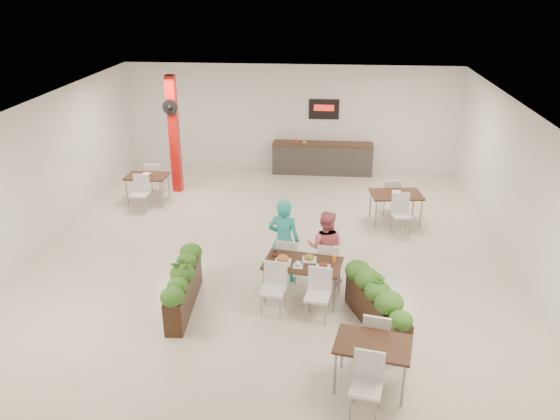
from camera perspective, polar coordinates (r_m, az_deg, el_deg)
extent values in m
plane|color=beige|center=(11.69, -1.08, -5.07)|extent=(12.00, 12.00, 0.00)
cube|color=white|center=(16.75, 1.12, 9.57)|extent=(10.00, 0.10, 3.20)
cube|color=white|center=(5.89, -7.86, -18.92)|extent=(10.00, 0.10, 3.20)
cube|color=white|center=(12.57, -24.46, 2.80)|extent=(0.10, 12.00, 3.20)
cube|color=white|center=(11.62, 24.18, 1.28)|extent=(0.10, 12.00, 3.20)
cube|color=white|center=(10.56, -1.21, 10.41)|extent=(10.00, 12.00, 0.04)
cube|color=#BA0F0C|center=(15.16, -10.99, 7.70)|extent=(0.25, 0.25, 3.20)
cylinder|color=black|center=(14.80, -11.42, 10.50)|extent=(0.40, 0.06, 0.40)
sphere|color=black|center=(14.76, -11.46, 10.46)|extent=(0.12, 0.12, 0.12)
cube|color=#322F2C|center=(16.68, 4.44, 5.35)|extent=(3.00, 0.60, 0.90)
cube|color=black|center=(16.55, 4.49, 6.90)|extent=(3.00, 0.62, 0.04)
cube|color=black|center=(16.60, 4.62, 10.45)|extent=(0.90, 0.04, 0.60)
cube|color=red|center=(16.56, 4.62, 10.59)|extent=(0.60, 0.02, 0.18)
imported|color=#A6481B|center=(16.54, 1.71, 7.37)|extent=(0.09, 0.09, 0.19)
imported|color=gold|center=(16.53, 2.58, 7.31)|extent=(0.13, 0.13, 0.17)
cube|color=black|center=(9.99, 2.38, -5.59)|extent=(1.51, 1.01, 0.04)
cylinder|color=gray|center=(10.02, -1.68, -7.94)|extent=(0.04, 0.04, 0.71)
cylinder|color=gray|center=(9.79, 5.62, -8.87)|extent=(0.04, 0.04, 0.71)
cylinder|color=gray|center=(10.59, -0.67, -6.10)|extent=(0.04, 0.04, 0.71)
cylinder|color=gray|center=(10.37, 6.23, -6.92)|extent=(0.04, 0.04, 0.71)
cube|color=white|center=(10.71, 0.94, -5.16)|extent=(0.48, 0.48, 0.05)
cube|color=white|center=(10.43, 0.70, -4.43)|extent=(0.42, 0.11, 0.45)
cylinder|color=gray|center=(10.94, 2.01, -5.93)|extent=(0.02, 0.02, 0.43)
cylinder|color=gray|center=(11.01, 0.27, -5.72)|extent=(0.02, 0.02, 0.43)
cylinder|color=gray|center=(10.65, 1.61, -6.80)|extent=(0.02, 0.02, 0.43)
cylinder|color=gray|center=(10.72, -0.17, -6.57)|extent=(0.02, 0.02, 0.43)
cube|color=white|center=(10.58, 5.18, -5.65)|extent=(0.48, 0.48, 0.05)
cube|color=white|center=(10.30, 5.05, -4.92)|extent=(0.42, 0.11, 0.45)
cylinder|color=gray|center=(10.82, 6.17, -6.41)|extent=(0.02, 0.02, 0.43)
cylinder|color=gray|center=(10.86, 4.39, -6.21)|extent=(0.02, 0.02, 0.43)
cylinder|color=gray|center=(10.53, 5.89, -7.30)|extent=(0.02, 0.02, 0.43)
cylinder|color=gray|center=(10.57, 4.06, -7.09)|extent=(0.02, 0.02, 0.43)
cube|color=white|center=(9.70, -0.74, -8.41)|extent=(0.48, 0.48, 0.05)
cube|color=white|center=(9.73, -0.45, -6.59)|extent=(0.42, 0.11, 0.45)
cylinder|color=gray|center=(9.73, -1.98, -9.96)|extent=(0.02, 0.02, 0.43)
cylinder|color=gray|center=(9.65, -0.01, -10.24)|extent=(0.02, 0.02, 0.43)
cylinder|color=gray|center=(10.01, -1.43, -8.94)|extent=(0.02, 0.02, 0.43)
cylinder|color=gray|center=(9.93, 0.49, -9.20)|extent=(0.02, 0.02, 0.43)
cube|color=white|center=(9.56, 3.96, -9.02)|extent=(0.48, 0.48, 0.05)
cube|color=white|center=(9.59, 4.21, -7.16)|extent=(0.42, 0.11, 0.45)
cylinder|color=gray|center=(9.57, 2.71, -10.61)|extent=(0.02, 0.02, 0.43)
cylinder|color=gray|center=(9.52, 4.75, -10.87)|extent=(0.02, 0.02, 0.43)
cylinder|color=gray|center=(9.85, 3.12, -9.54)|extent=(0.02, 0.02, 0.43)
cylinder|color=gray|center=(9.80, 5.10, -9.78)|extent=(0.02, 0.02, 0.43)
cube|color=white|center=(9.96, 0.28, -5.48)|extent=(0.34, 0.34, 0.01)
ellipsoid|color=brown|center=(9.92, 0.28, -5.11)|extent=(0.22, 0.22, 0.13)
cube|color=white|center=(10.06, 3.09, -5.20)|extent=(0.30, 0.30, 0.01)
ellipsoid|color=#C58922|center=(10.03, 3.10, -4.89)|extent=(0.18, 0.18, 0.11)
cube|color=white|center=(9.81, 4.53, -6.04)|extent=(0.30, 0.30, 0.01)
ellipsoid|color=#4A1F0E|center=(9.78, 4.54, -5.76)|extent=(0.16, 0.16, 0.10)
cube|color=white|center=(9.83, 1.87, -5.90)|extent=(0.21, 0.21, 0.01)
ellipsoid|color=white|center=(9.81, 1.88, -5.68)|extent=(0.12, 0.12, 0.07)
cylinder|color=orange|center=(9.99, 5.67, -5.06)|extent=(0.07, 0.07, 0.15)
imported|color=#573025|center=(10.15, -0.54, -4.62)|extent=(0.12, 0.12, 0.10)
imported|color=teal|center=(10.53, 0.40, -3.22)|extent=(0.68, 0.50, 1.70)
imported|color=#E6667A|center=(10.55, 4.74, -3.89)|extent=(0.81, 0.68, 1.50)
cube|color=black|center=(10.07, -10.01, -8.47)|extent=(0.40, 1.88, 0.62)
ellipsoid|color=#245819|center=(9.20, -11.20, -8.71)|extent=(0.40, 0.40, 0.32)
ellipsoid|color=#245819|center=(9.52, -10.67, -7.48)|extent=(0.40, 0.40, 0.32)
ellipsoid|color=#245819|center=(9.85, -10.18, -6.33)|extent=(0.40, 0.40, 0.32)
ellipsoid|color=#245819|center=(10.18, -9.72, -5.25)|extent=(0.40, 0.40, 0.32)
ellipsoid|color=#245819|center=(10.52, -9.30, -4.24)|extent=(0.40, 0.40, 0.32)
imported|color=#245819|center=(9.81, -10.21, -5.91)|extent=(0.36, 0.32, 0.40)
cube|color=black|center=(9.51, 10.00, -10.52)|extent=(1.00, 1.86, 0.63)
ellipsoid|color=#245819|center=(8.70, 12.53, -10.84)|extent=(0.40, 0.40, 0.32)
ellipsoid|color=#245819|center=(8.98, 11.31, -9.52)|extent=(0.40, 0.40, 0.32)
ellipsoid|color=#245819|center=(9.28, 10.18, -8.29)|extent=(0.40, 0.40, 0.32)
ellipsoid|color=#245819|center=(9.58, 9.13, -7.13)|extent=(0.40, 0.40, 0.32)
ellipsoid|color=#245819|center=(9.88, 8.15, -6.04)|extent=(0.40, 0.40, 0.32)
imported|color=#245819|center=(9.23, 10.22, -7.84)|extent=(0.23, 0.23, 0.41)
cube|color=black|center=(14.74, -13.75, 3.46)|extent=(1.08, 0.73, 0.04)
cylinder|color=gray|center=(14.78, -15.71, 1.75)|extent=(0.04, 0.04, 0.71)
cylinder|color=gray|center=(14.45, -12.23, 1.62)|extent=(0.04, 0.04, 0.71)
cylinder|color=gray|center=(15.29, -14.92, 2.55)|extent=(0.04, 0.04, 0.71)
cylinder|color=gray|center=(14.97, -11.54, 2.45)|extent=(0.04, 0.04, 0.71)
cube|color=white|center=(15.36, -12.92, 3.24)|extent=(0.43, 0.43, 0.05)
cube|color=white|center=(15.11, -13.23, 3.88)|extent=(0.42, 0.05, 0.45)
cylinder|color=gray|center=(15.54, -12.05, 2.62)|extent=(0.02, 0.02, 0.43)
cylinder|color=gray|center=(15.65, -13.24, 2.65)|extent=(0.02, 0.02, 0.43)
cylinder|color=gray|center=(15.24, -12.44, 2.17)|extent=(0.02, 0.02, 0.43)
cylinder|color=gray|center=(15.35, -13.64, 2.21)|extent=(0.02, 0.02, 0.43)
cube|color=white|center=(14.31, -14.43, 1.59)|extent=(0.43, 0.43, 0.05)
cube|color=white|center=(14.39, -14.27, 2.80)|extent=(0.42, 0.05, 0.45)
cylinder|color=gray|center=(14.31, -15.20, 0.49)|extent=(0.02, 0.02, 0.43)
cylinder|color=gray|center=(14.19, -13.92, 0.44)|extent=(0.02, 0.02, 0.43)
cylinder|color=gray|center=(14.60, -14.74, 1.00)|extent=(0.02, 0.02, 0.43)
cylinder|color=gray|center=(14.48, -13.48, 0.95)|extent=(0.02, 0.02, 0.43)
imported|color=white|center=(14.72, -13.77, 3.63)|extent=(0.22, 0.22, 0.05)
cube|color=black|center=(13.39, 12.06, 1.61)|extent=(1.30, 0.95, 0.04)
cylinder|color=gray|center=(13.10, 9.98, -0.49)|extent=(0.04, 0.04, 0.71)
cylinder|color=gray|center=(13.37, 14.51, -0.41)|extent=(0.04, 0.04, 0.71)
cylinder|color=gray|center=(13.71, 9.41, 0.65)|extent=(0.04, 0.04, 0.71)
cylinder|color=gray|center=(13.97, 13.76, 0.71)|extent=(0.04, 0.04, 0.71)
cube|color=white|center=(14.03, 11.40, 1.44)|extent=(0.47, 0.47, 0.05)
cube|color=white|center=(13.77, 11.66, 2.12)|extent=(0.42, 0.09, 0.45)
cylinder|color=gray|center=(14.31, 11.84, 0.83)|extent=(0.02, 0.02, 0.43)
cylinder|color=gray|center=(14.23, 10.51, 0.81)|extent=(0.02, 0.02, 0.43)
cylinder|color=gray|center=(14.00, 12.16, 0.30)|extent=(0.02, 0.02, 0.43)
cylinder|color=gray|center=(13.92, 10.80, 0.28)|extent=(0.02, 0.02, 0.43)
cube|color=white|center=(12.96, 12.57, -0.52)|extent=(0.47, 0.47, 0.05)
cube|color=white|center=(13.03, 12.47, 0.82)|extent=(0.42, 0.09, 0.45)
cylinder|color=gray|center=(12.86, 11.93, -1.80)|extent=(0.02, 0.02, 0.43)
cylinder|color=gray|center=(12.94, 13.39, -1.76)|extent=(0.02, 0.02, 0.43)
cylinder|color=gray|center=(13.16, 11.59, -1.17)|extent=(0.02, 0.02, 0.43)
cylinder|color=gray|center=(13.24, 13.02, -1.14)|extent=(0.02, 0.02, 0.43)
imported|color=white|center=(13.37, 12.08, 1.79)|extent=(0.22, 0.22, 0.05)
cube|color=black|center=(8.08, 9.70, -13.68)|extent=(1.19, 0.91, 0.04)
cylinder|color=gray|center=(8.12, 5.77, -16.58)|extent=(0.04, 0.04, 0.71)
cylinder|color=gray|center=(8.06, 12.76, -17.47)|extent=(0.04, 0.04, 0.71)
cylinder|color=gray|center=(8.58, 6.53, -14.11)|extent=(0.04, 0.04, 0.71)
cylinder|color=gray|center=(8.53, 13.07, -14.92)|extent=(0.04, 0.04, 0.71)
cube|color=white|center=(8.73, 10.08, -12.86)|extent=(0.49, 0.49, 0.05)
cube|color=white|center=(8.43, 10.04, -12.22)|extent=(0.42, 0.12, 0.45)
cylinder|color=gray|center=(8.99, 11.21, -13.58)|extent=(0.02, 0.02, 0.43)
cylinder|color=gray|center=(9.01, 9.00, -13.31)|extent=(0.02, 0.02, 0.43)
cylinder|color=gray|center=(8.72, 10.98, -14.89)|extent=(0.02, 0.02, 0.43)
cylinder|color=gray|center=(8.74, 8.69, -14.60)|extent=(0.02, 0.02, 0.43)
cube|color=white|center=(7.78, 8.98, -17.92)|extent=(0.49, 0.49, 0.05)
cube|color=white|center=(7.77, 9.30, -15.63)|extent=(0.42, 0.12, 0.45)
cylinder|color=gray|center=(7.83, 7.38, -19.84)|extent=(0.02, 0.02, 0.43)
cylinder|color=gray|center=(7.81, 10.00, -20.19)|extent=(0.02, 0.02, 0.43)
cylinder|color=gray|center=(8.08, 7.79, -18.24)|extent=(0.02, 0.02, 0.43)
cylinder|color=gray|center=(8.06, 10.31, -18.56)|extent=(0.02, 0.02, 0.43)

